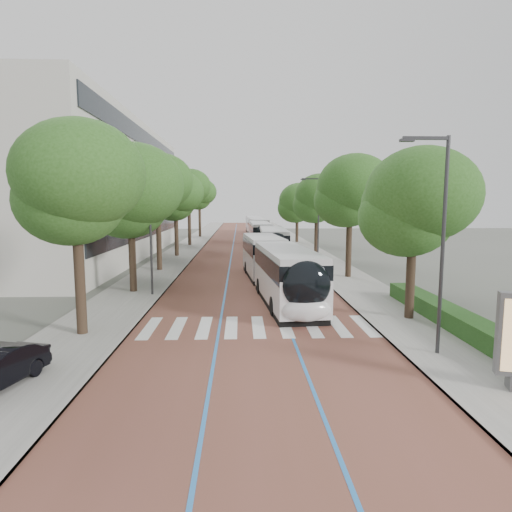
{
  "coord_description": "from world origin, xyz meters",
  "views": [
    {
      "loc": [
        -0.62,
        -18.3,
        5.72
      ],
      "look_at": [
        0.38,
        8.65,
        2.4
      ],
      "focal_mm": 30.0,
      "sensor_mm": 36.0,
      "label": 1
    }
  ],
  "objects": [
    {
      "name": "bus_queued_1",
      "position": [
        2.08,
        38.3,
        1.62
      ],
      "size": [
        2.77,
        12.44,
        3.2
      ],
      "rotation": [
        0.0,
        0.0,
        0.02
      ],
      "color": "silver",
      "rests_on": "ground"
    },
    {
      "name": "office_building",
      "position": [
        -19.47,
        28.0,
        7.0
      ],
      "size": [
        18.11,
        40.0,
        14.0
      ],
      "color": "beige",
      "rests_on": "ground"
    },
    {
      "name": "lead_bus",
      "position": [
        1.67,
        9.2,
        1.63
      ],
      "size": [
        4.07,
        18.54,
        3.2
      ],
      "rotation": [
        0.0,
        0.0,
        0.09
      ],
      "color": "black",
      "rests_on": "ground"
    },
    {
      "name": "hedge",
      "position": [
        9.1,
        0.0,
        0.52
      ],
      "size": [
        1.2,
        14.0,
        0.8
      ],
      "primitive_type": "cube",
      "color": "#1A3D15",
      "rests_on": "sidewalk_right"
    },
    {
      "name": "zebra_crossing",
      "position": [
        0.2,
        1.0,
        0.03
      ],
      "size": [
        10.55,
        3.6,
        0.01
      ],
      "color": "silver",
      "rests_on": "ground"
    },
    {
      "name": "sidewalk_left",
      "position": [
        -7.5,
        40.0,
        0.06
      ],
      "size": [
        4.0,
        140.0,
        0.12
      ],
      "primitive_type": "cube",
      "color": "gray",
      "rests_on": "ground"
    },
    {
      "name": "kerb_left",
      "position": [
        -5.6,
        40.0,
        0.06
      ],
      "size": [
        0.2,
        140.0,
        0.14
      ],
      "primitive_type": "cube",
      "color": "gray",
      "rests_on": "ground"
    },
    {
      "name": "bus_queued_2",
      "position": [
        2.34,
        51.67,
        1.62
      ],
      "size": [
        3.15,
        12.51,
        3.2
      ],
      "rotation": [
        0.0,
        0.0,
        0.05
      ],
      "color": "silver",
      "rests_on": "ground"
    },
    {
      "name": "ground",
      "position": [
        0.0,
        0.0,
        0.0
      ],
      "size": [
        160.0,
        160.0,
        0.0
      ],
      "primitive_type": "plane",
      "color": "#51544C",
      "rests_on": "ground"
    },
    {
      "name": "road",
      "position": [
        0.0,
        40.0,
        0.01
      ],
      "size": [
        11.0,
        140.0,
        0.02
      ],
      "primitive_type": "cube",
      "color": "brown",
      "rests_on": "ground"
    },
    {
      "name": "trees_right",
      "position": [
        7.7,
        23.7,
        5.87
      ],
      "size": [
        5.99,
        47.66,
        8.84
      ],
      "color": "black",
      "rests_on": "ground"
    },
    {
      "name": "lane_line_right",
      "position": [
        1.6,
        40.0,
        0.02
      ],
      "size": [
        0.12,
        126.0,
        0.01
      ],
      "primitive_type": "cube",
      "color": "blue",
      "rests_on": "road"
    },
    {
      "name": "kerb_right",
      "position": [
        5.6,
        40.0,
        0.06
      ],
      "size": [
        0.2,
        140.0,
        0.14
      ],
      "primitive_type": "cube",
      "color": "gray",
      "rests_on": "ground"
    },
    {
      "name": "trees_left",
      "position": [
        -7.5,
        23.64,
        6.66
      ],
      "size": [
        6.21,
        60.29,
        9.73
      ],
      "color": "black",
      "rests_on": "ground"
    },
    {
      "name": "bus_queued_3",
      "position": [
        2.06,
        64.19,
        1.62
      ],
      "size": [
        3.03,
        12.49,
        3.2
      ],
      "rotation": [
        0.0,
        0.0,
        0.04
      ],
      "color": "silver",
      "rests_on": "ground"
    },
    {
      "name": "lamp_post_left",
      "position": [
        -6.1,
        8.0,
        4.12
      ],
      "size": [
        0.14,
        0.14,
        8.0
      ],
      "primitive_type": "cylinder",
      "color": "#2F3032",
      "rests_on": "sidewalk_left"
    },
    {
      "name": "sidewalk_right",
      "position": [
        7.5,
        40.0,
        0.06
      ],
      "size": [
        4.0,
        140.0,
        0.12
      ],
      "primitive_type": "cube",
      "color": "gray",
      "rests_on": "ground"
    },
    {
      "name": "streetlight_near",
      "position": [
        6.62,
        -3.0,
        4.82
      ],
      "size": [
        1.82,
        0.2,
        8.0
      ],
      "color": "#2F3032",
      "rests_on": "sidewalk_right"
    },
    {
      "name": "bus_queued_0",
      "position": [
        2.71,
        24.91,
        1.62
      ],
      "size": [
        2.85,
        12.46,
        3.2
      ],
      "rotation": [
        0.0,
        0.0,
        -0.03
      ],
      "color": "silver",
      "rests_on": "ground"
    },
    {
      "name": "streetlight_far",
      "position": [
        6.62,
        22.0,
        4.82
      ],
      "size": [
        1.82,
        0.2,
        8.0
      ],
      "color": "#2F3032",
      "rests_on": "sidewalk_right"
    },
    {
      "name": "lane_line_left",
      "position": [
        -1.6,
        40.0,
        0.02
      ],
      "size": [
        0.12,
        126.0,
        0.01
      ],
      "primitive_type": "cube",
      "color": "blue",
      "rests_on": "road"
    }
  ]
}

